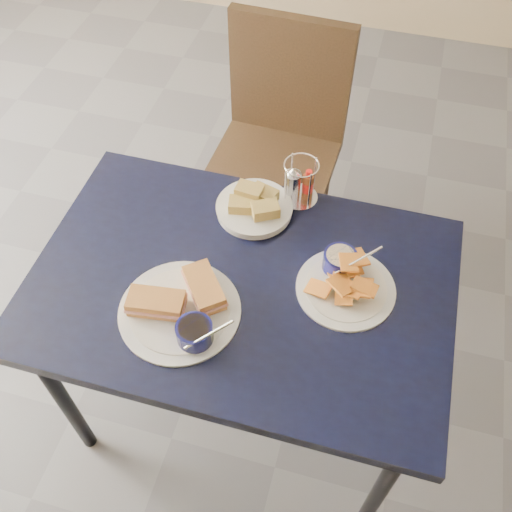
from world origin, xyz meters
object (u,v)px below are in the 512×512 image
(chair_far, at_px, (279,132))
(plantain_plate, at_px, (344,278))
(dining_table, at_px, (242,297))
(sandwich_plate, at_px, (183,308))
(condiment_caddy, at_px, (298,184))
(bread_basket, at_px, (255,206))

(chair_far, xyz_separation_m, plantain_plate, (0.36, -0.77, 0.22))
(chair_far, bearing_deg, dining_table, -83.25)
(dining_table, height_order, sandwich_plate, sandwich_plate)
(plantain_plate, bearing_deg, sandwich_plate, -151.78)
(chair_far, xyz_separation_m, condiment_caddy, (0.17, -0.50, 0.26))
(condiment_caddy, bearing_deg, bread_basket, -140.45)
(chair_far, height_order, condiment_caddy, chair_far)
(plantain_plate, bearing_deg, bread_basket, 148.31)
(dining_table, relative_size, sandwich_plate, 3.47)
(chair_far, distance_m, bread_basket, 0.63)
(sandwich_plate, distance_m, bread_basket, 0.39)
(chair_far, relative_size, condiment_caddy, 7.07)
(dining_table, bearing_deg, bread_basket, 97.25)
(dining_table, xyz_separation_m, bread_basket, (-0.03, 0.25, 0.10))
(dining_table, relative_size, chair_far, 1.15)
(sandwich_plate, height_order, plantain_plate, same)
(plantain_plate, relative_size, bread_basket, 1.19)
(bread_basket, bearing_deg, condiment_caddy, 39.55)
(dining_table, distance_m, sandwich_plate, 0.20)
(chair_far, relative_size, plantain_plate, 3.71)
(bread_basket, bearing_deg, plantain_plate, -31.69)
(sandwich_plate, bearing_deg, condiment_caddy, 68.09)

